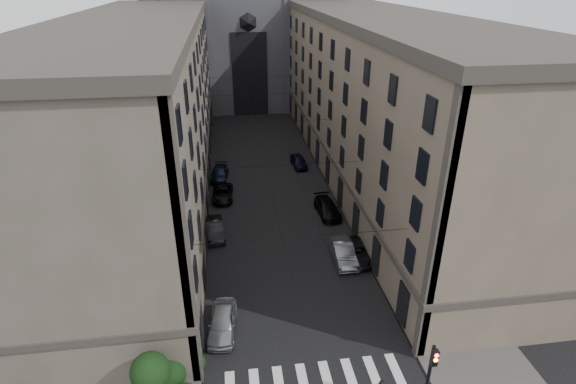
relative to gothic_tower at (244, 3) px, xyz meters
name	(u,v)px	position (x,y,z in m)	size (l,w,h in m)	color
sidewalk_left	(180,183)	(-10.50, -38.96, -17.72)	(7.00, 80.00, 0.15)	#383533
sidewalk_right	(349,173)	(10.50, -38.96, -17.72)	(7.00, 80.00, 0.15)	#383533
zebra_crossing	(316,382)	(0.00, -69.96, -17.79)	(11.00, 3.20, 0.01)	beige
building_left	(144,108)	(-13.44, -38.96, -8.45)	(13.60, 60.60, 18.85)	#4D483B
building_right	(378,100)	(13.44, -38.96, -8.45)	(13.60, 60.60, 18.85)	brown
gothic_tower	(244,3)	(0.00, 0.00, 0.00)	(35.00, 23.00, 58.00)	#2D2D33
traffic_light_right	(430,374)	(5.60, -73.04, -14.51)	(0.34, 0.50, 5.20)	black
shrub_cluster	(168,378)	(-8.72, -69.95, -16.00)	(3.90, 4.40, 3.90)	black
tram_wires	(266,122)	(0.00, -39.33, -10.55)	(14.00, 60.00, 0.43)	black
car_left_near	(223,322)	(-5.60, -64.67, -17.00)	(1.89, 4.70, 1.60)	gray
car_left_midnear	(215,229)	(-6.20, -51.62, -17.05)	(1.59, 4.57, 1.51)	black
car_left_midfar	(223,193)	(-5.38, -43.80, -17.13)	(2.21, 4.78, 1.33)	black
car_left_far	(219,174)	(-5.73, -38.36, -17.09)	(1.97, 4.85, 1.41)	black
car_right_near	(343,252)	(4.94, -57.26, -16.99)	(1.72, 4.94, 1.63)	slate
car_right_midnear	(357,252)	(6.20, -57.25, -17.14)	(2.20, 4.76, 1.32)	black
car_right_midfar	(327,208)	(5.41, -48.97, -17.07)	(2.04, 5.03, 1.46)	black
car_right_far	(299,161)	(4.53, -35.76, -17.07)	(1.72, 4.27, 1.46)	black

